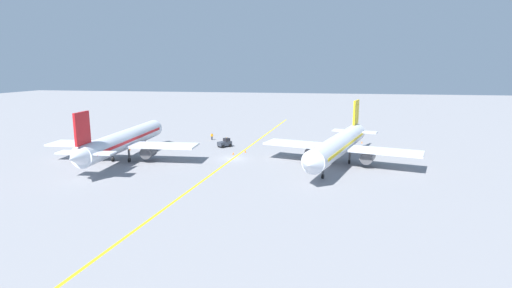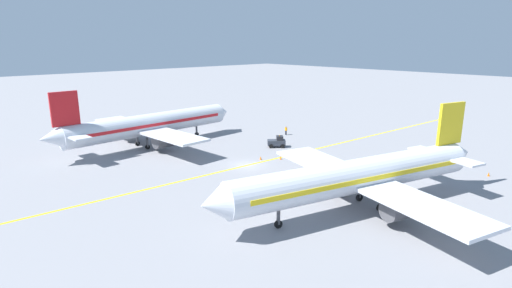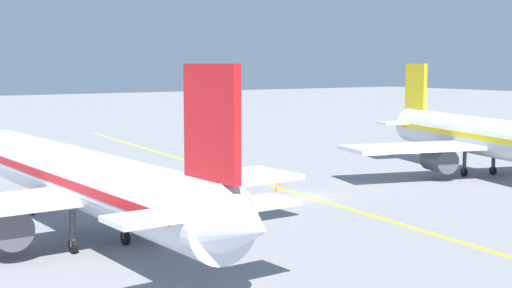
# 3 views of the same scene
# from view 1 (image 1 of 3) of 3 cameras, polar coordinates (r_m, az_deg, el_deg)

# --- Properties ---
(ground_plane) EXTENTS (400.00, 400.00, 0.00)m
(ground_plane) POSITION_cam_1_polar(r_m,az_deg,el_deg) (76.68, -3.30, -2.09)
(ground_plane) COLOR gray
(apron_yellow_centreline) EXTENTS (8.59, 119.75, 0.01)m
(apron_yellow_centreline) POSITION_cam_1_polar(r_m,az_deg,el_deg) (76.68, -3.30, -2.09)
(apron_yellow_centreline) COLOR yellow
(apron_yellow_centreline) RESTS_ON ground
(airplane_at_gate) EXTENTS (28.38, 35.00, 10.60)m
(airplane_at_gate) POSITION_cam_1_polar(r_m,az_deg,el_deg) (72.42, 11.79, -0.08)
(airplane_at_gate) COLOR silver
(airplane_at_gate) RESTS_ON ground
(airplane_adjacent_stand) EXTENTS (28.25, 35.53, 10.60)m
(airplane_adjacent_stand) POSITION_cam_1_polar(r_m,az_deg,el_deg) (78.64, -18.38, 0.45)
(airplane_adjacent_stand) COLOR silver
(airplane_adjacent_stand) RESTS_ON ground
(baggage_tug_dark) EXTENTS (3.08, 3.26, 2.11)m
(baggage_tug_dark) POSITION_cam_1_polar(r_m,az_deg,el_deg) (87.68, -4.46, 0.15)
(baggage_tug_dark) COLOR #333842
(baggage_tug_dark) RESTS_ON ground
(ground_crew_worker) EXTENTS (0.58, 0.24, 1.68)m
(ground_crew_worker) POSITION_cam_1_polar(r_m,az_deg,el_deg) (96.59, -6.32, 1.12)
(ground_crew_worker) COLOR #23232D
(ground_crew_worker) RESTS_ON ground
(traffic_cone_near_nose) EXTENTS (0.32, 0.32, 0.55)m
(traffic_cone_near_nose) POSITION_cam_1_polar(r_m,az_deg,el_deg) (80.06, -3.28, -1.33)
(traffic_cone_near_nose) COLOR orange
(traffic_cone_near_nose) RESTS_ON ground
(traffic_cone_mid_apron) EXTENTS (0.32, 0.32, 0.55)m
(traffic_cone_mid_apron) POSITION_cam_1_polar(r_m,az_deg,el_deg) (95.08, 14.90, 0.27)
(traffic_cone_mid_apron) COLOR orange
(traffic_cone_mid_apron) RESTS_ON ground
(traffic_cone_by_wingtip) EXTENTS (0.32, 0.32, 0.55)m
(traffic_cone_by_wingtip) POSITION_cam_1_polar(r_m,az_deg,el_deg) (81.88, -1.54, -1.04)
(traffic_cone_by_wingtip) COLOR orange
(traffic_cone_by_wingtip) RESTS_ON ground
(traffic_cone_far_edge) EXTENTS (0.32, 0.32, 0.55)m
(traffic_cone_far_edge) POSITION_cam_1_polar(r_m,az_deg,el_deg) (88.27, -17.59, -0.68)
(traffic_cone_far_edge) COLOR orange
(traffic_cone_far_edge) RESTS_ON ground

